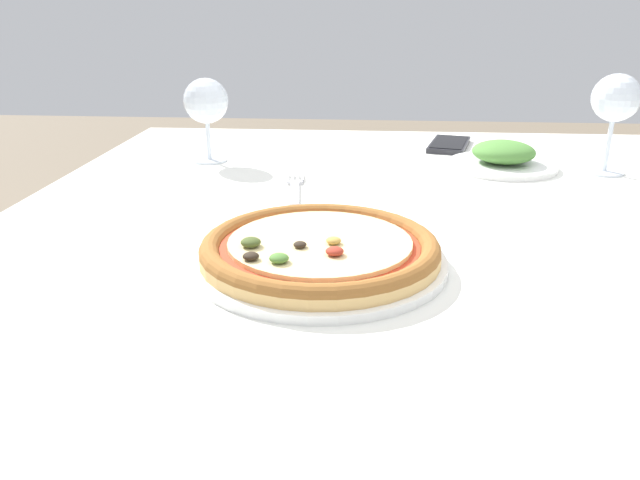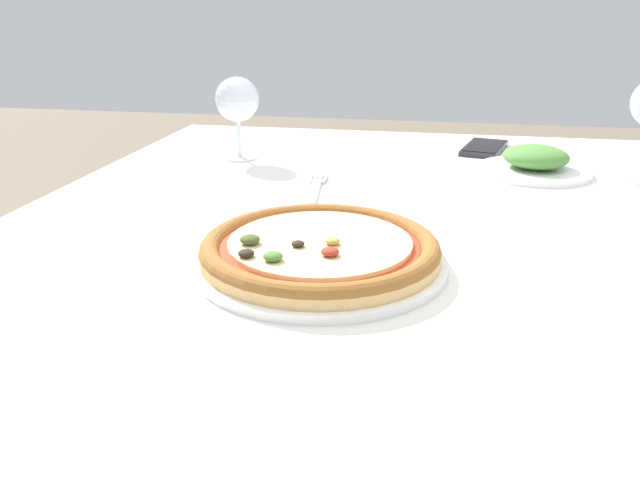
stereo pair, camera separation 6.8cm
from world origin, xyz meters
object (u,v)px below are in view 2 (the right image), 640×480
Objects in this scene: wine_glass_far_right at (237,101)px; cell_phone at (484,148)px; fork at (316,187)px; side_plate at (535,163)px; pizza_plate at (320,251)px; dining_table at (442,275)px.

cell_phone is (0.45, 0.15, -0.10)m from wine_glass_far_right.
fork is 0.91× the size of side_plate.
pizza_plate is 1.50× the size of side_plate.
wine_glass_far_right is at bearing 143.97° from dining_table.
wine_glass_far_right reaches higher than pizza_plate.
cell_phone is (0.27, 0.32, 0.00)m from fork.
cell_phone is at bearing 49.57° from fork.
wine_glass_far_right is (-0.18, 0.17, 0.10)m from fork.
side_plate is at bearing 57.99° from pizza_plate.
dining_table is 6.97× the size of fork.
side_plate is (0.35, 0.16, 0.02)m from fork.
wine_glass_far_right is at bearing 117.05° from pizza_plate.
cell_phone is 0.84× the size of side_plate.
pizza_plate is at bearing -78.21° from fork.
fork is at bearing -155.52° from side_plate.
dining_table is at bearing -119.34° from side_plate.
pizza_plate is 0.54m from side_plate.
dining_table is 0.50m from wine_glass_far_right.
cell_phone is 0.18m from side_plate.
side_plate is at bearing -65.99° from cell_phone.
pizza_plate is 1.78× the size of cell_phone.
side_plate is (0.07, -0.16, 0.01)m from cell_phone.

